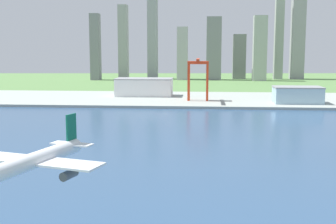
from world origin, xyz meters
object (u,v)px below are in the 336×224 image
object	(u,v)px
port_crane_red	(198,71)
warehouse_annex	(298,95)
warehouse_main	(144,87)
airplane_landing	(33,161)

from	to	relation	value
port_crane_red	warehouse_annex	world-z (taller)	port_crane_red
port_crane_red	warehouse_main	bearing A→B (deg)	144.21
airplane_landing	port_crane_red	world-z (taller)	port_crane_red
port_crane_red	warehouse_main	size ratio (longest dim) A/B	0.76
airplane_landing	warehouse_annex	xyz separation A→B (m)	(129.70, 334.39, -17.08)
airplane_landing	warehouse_annex	bearing A→B (deg)	68.80
warehouse_main	port_crane_red	bearing A→B (deg)	-35.79
airplane_landing	warehouse_main	world-z (taller)	airplane_landing
warehouse_annex	airplane_landing	bearing A→B (deg)	-111.20
airplane_landing	warehouse_main	distance (m)	390.47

